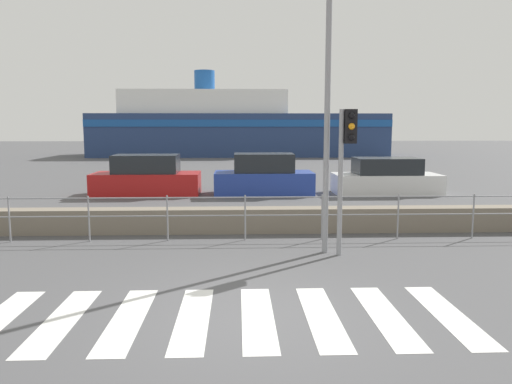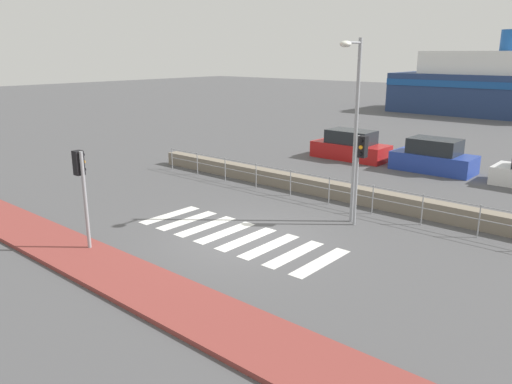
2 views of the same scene
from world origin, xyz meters
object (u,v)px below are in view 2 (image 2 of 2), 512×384
traffic_light_far (360,161)px  streetlamp (353,112)px  traffic_light_near (82,178)px  parked_car_red (351,147)px  parked_car_blue (434,157)px

traffic_light_far → streetlamp: streetlamp is taller
traffic_light_far → streetlamp: 1.55m
traffic_light_near → parked_car_red: size_ratio=0.72×
traffic_light_near → parked_car_blue: bearing=77.4°
traffic_light_near → streetlamp: 8.41m
traffic_light_far → parked_car_blue: traffic_light_far is taller
traffic_light_far → streetlamp: (-0.35, 0.04, 1.51)m
parked_car_red → traffic_light_near: bearing=-86.8°
streetlamp → parked_car_red: bearing=119.9°
traffic_light_near → parked_car_blue: (3.63, 16.26, -1.46)m
traffic_light_near → traffic_light_far: size_ratio=0.98×
traffic_light_near → parked_car_red: traffic_light_near is taller
parked_car_red → parked_car_blue: 4.53m
parked_car_blue → traffic_light_near: bearing=-102.6°
parked_car_red → traffic_light_far: bearing=-58.6°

